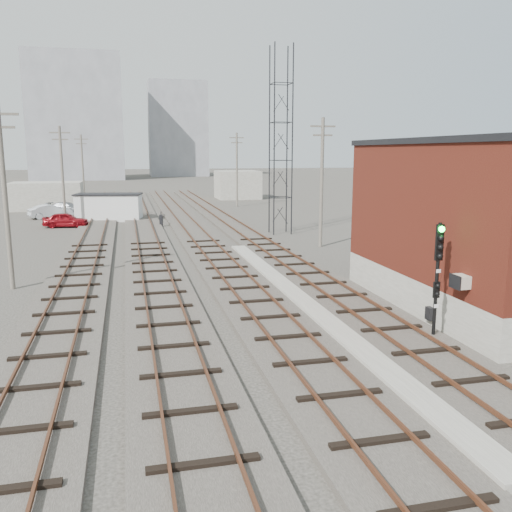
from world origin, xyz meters
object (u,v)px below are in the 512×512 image
object	(u,v)px
site_trailer	(109,207)
car_red	(66,220)
signal_mast	(438,271)
car_grey	(67,208)
car_silver	(51,211)
switch_stand	(161,220)

from	to	relation	value
site_trailer	car_red	xyz separation A→B (m)	(-3.67, -4.13, -0.68)
signal_mast	car_grey	distance (m)	49.03
site_trailer	car_grey	world-z (taller)	site_trailer
car_silver	car_grey	distance (m)	4.16
signal_mast	car_grey	bearing A→B (deg)	110.24
switch_stand	car_red	world-z (taller)	switch_stand
car_red	site_trailer	bearing A→B (deg)	-33.74
car_silver	signal_mast	bearing A→B (deg)	-177.93
car_red	signal_mast	bearing A→B (deg)	-147.21
site_trailer	car_silver	distance (m)	6.84
signal_mast	site_trailer	xyz separation A→B (m)	(-12.28, 38.59, -1.18)
site_trailer	car_red	world-z (taller)	site_trailer
signal_mast	car_silver	world-z (taller)	signal_mast
car_red	car_silver	distance (m)	7.86
site_trailer	car_grey	xyz separation A→B (m)	(-4.67, 7.38, -0.71)
car_red	car_grey	distance (m)	11.55
switch_stand	car_red	size ratio (longest dim) A/B	0.32
site_trailer	car_silver	size ratio (longest dim) A/B	1.57
car_silver	car_grey	xyz separation A→B (m)	(1.23, 3.97, -0.07)
signal_mast	switch_stand	distance (m)	33.97
signal_mast	switch_stand	world-z (taller)	signal_mast
site_trailer	car_grey	size ratio (longest dim) A/B	1.54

